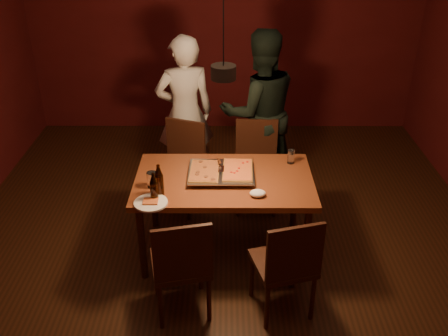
{
  "coord_description": "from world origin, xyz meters",
  "views": [
    {
      "loc": [
        0.01,
        -3.4,
        2.85
      ],
      "look_at": [
        0.0,
        0.24,
        0.85
      ],
      "focal_mm": 40.0,
      "sensor_mm": 36.0,
      "label": 1
    }
  ],
  "objects_px": {
    "pendant_lamp": "(223,71)",
    "chair_near_right": "(288,259)",
    "chair_far_left": "(182,157)",
    "beer_bottle_b": "(159,180)",
    "pizza_tray": "(221,174)",
    "plate_slice": "(151,203)",
    "diner_dark": "(259,112)",
    "chair_far_right": "(256,156)",
    "chair_near_left": "(181,259)",
    "beer_bottle_a": "(154,187)",
    "dining_table": "(224,186)",
    "diner_white": "(185,113)"
  },
  "relations": [
    {
      "from": "pendant_lamp",
      "to": "chair_near_right",
      "type": "bearing_deg",
      "value": -50.3
    },
    {
      "from": "chair_far_left",
      "to": "chair_near_right",
      "type": "distance_m",
      "value": 1.83
    },
    {
      "from": "chair_far_left",
      "to": "beer_bottle_b",
      "type": "relative_size",
      "value": 2.04
    },
    {
      "from": "pizza_tray",
      "to": "plate_slice",
      "type": "bearing_deg",
      "value": -139.28
    },
    {
      "from": "plate_slice",
      "to": "diner_dark",
      "type": "height_order",
      "value": "diner_dark"
    },
    {
      "from": "chair_far_right",
      "to": "diner_dark",
      "type": "bearing_deg",
      "value": -95.46
    },
    {
      "from": "chair_far_right",
      "to": "pendant_lamp",
      "type": "distance_m",
      "value": 1.64
    },
    {
      "from": "beer_bottle_b",
      "to": "chair_near_left",
      "type": "bearing_deg",
      "value": -69.52
    },
    {
      "from": "chair_far_left",
      "to": "chair_near_left",
      "type": "height_order",
      "value": "same"
    },
    {
      "from": "beer_bottle_a",
      "to": "diner_dark",
      "type": "xyz_separation_m",
      "value": [
        0.91,
        1.52,
        -0.0
      ]
    },
    {
      "from": "dining_table",
      "to": "diner_dark",
      "type": "bearing_deg",
      "value": 72.9
    },
    {
      "from": "dining_table",
      "to": "diner_dark",
      "type": "xyz_separation_m",
      "value": [
        0.37,
        1.19,
        0.19
      ]
    },
    {
      "from": "dining_table",
      "to": "beer_bottle_b",
      "type": "distance_m",
      "value": 0.61
    },
    {
      "from": "chair_near_right",
      "to": "plate_slice",
      "type": "distance_m",
      "value": 1.13
    },
    {
      "from": "plate_slice",
      "to": "beer_bottle_b",
      "type": "bearing_deg",
      "value": 67.76
    },
    {
      "from": "pizza_tray",
      "to": "diner_white",
      "type": "xyz_separation_m",
      "value": [
        -0.39,
        1.19,
        0.06
      ]
    },
    {
      "from": "diner_dark",
      "to": "chair_near_right",
      "type": "bearing_deg",
      "value": 79.67
    },
    {
      "from": "plate_slice",
      "to": "pendant_lamp",
      "type": "bearing_deg",
      "value": 15.61
    },
    {
      "from": "chair_near_right",
      "to": "pizza_tray",
      "type": "bearing_deg",
      "value": 104.78
    },
    {
      "from": "pizza_tray",
      "to": "diner_white",
      "type": "distance_m",
      "value": 1.26
    },
    {
      "from": "dining_table",
      "to": "chair_near_right",
      "type": "distance_m",
      "value": 0.94
    },
    {
      "from": "diner_dark",
      "to": "beer_bottle_a",
      "type": "bearing_deg",
      "value": 45.94
    },
    {
      "from": "pizza_tray",
      "to": "beer_bottle_b",
      "type": "xyz_separation_m",
      "value": [
        -0.49,
        -0.29,
        0.11
      ]
    },
    {
      "from": "chair_far_right",
      "to": "pendant_lamp",
      "type": "xyz_separation_m",
      "value": [
        -0.33,
        -1.04,
        1.22
      ]
    },
    {
      "from": "chair_far_right",
      "to": "chair_near_right",
      "type": "distance_m",
      "value": 1.61
    },
    {
      "from": "chair_far_left",
      "to": "pendant_lamp",
      "type": "xyz_separation_m",
      "value": [
        0.42,
        -1.03,
        1.22
      ]
    },
    {
      "from": "chair_near_right",
      "to": "beer_bottle_a",
      "type": "xyz_separation_m",
      "value": [
        -1.01,
        0.47,
        0.33
      ]
    },
    {
      "from": "plate_slice",
      "to": "chair_near_right",
      "type": "bearing_deg",
      "value": -21.55
    },
    {
      "from": "chair_far_right",
      "to": "diner_white",
      "type": "height_order",
      "value": "diner_white"
    },
    {
      "from": "chair_far_right",
      "to": "pizza_tray",
      "type": "height_order",
      "value": "chair_far_right"
    },
    {
      "from": "chair_far_left",
      "to": "chair_far_right",
      "type": "relative_size",
      "value": 1.12
    },
    {
      "from": "dining_table",
      "to": "diner_dark",
      "type": "distance_m",
      "value": 1.26
    },
    {
      "from": "beer_bottle_a",
      "to": "chair_near_left",
      "type": "bearing_deg",
      "value": -63.34
    },
    {
      "from": "chair_far_left",
      "to": "dining_table",
      "type": "bearing_deg",
      "value": 139.06
    },
    {
      "from": "dining_table",
      "to": "chair_near_left",
      "type": "bearing_deg",
      "value": -110.8
    },
    {
      "from": "chair_far_right",
      "to": "beer_bottle_a",
      "type": "distance_m",
      "value": 1.47
    },
    {
      "from": "plate_slice",
      "to": "chair_far_right",
      "type": "bearing_deg",
      "value": 53.46
    },
    {
      "from": "pizza_tray",
      "to": "chair_near_left",
      "type": "bearing_deg",
      "value": -106.21
    },
    {
      "from": "beer_bottle_a",
      "to": "diner_dark",
      "type": "bearing_deg",
      "value": 59.16
    },
    {
      "from": "chair_far_left",
      "to": "beer_bottle_b",
      "type": "bearing_deg",
      "value": 106.29
    },
    {
      "from": "beer_bottle_a",
      "to": "pendant_lamp",
      "type": "relative_size",
      "value": 0.21
    },
    {
      "from": "pizza_tray",
      "to": "diner_dark",
      "type": "height_order",
      "value": "diner_dark"
    },
    {
      "from": "chair_far_left",
      "to": "plate_slice",
      "type": "xyz_separation_m",
      "value": [
        -0.14,
        -1.19,
        0.22
      ]
    },
    {
      "from": "dining_table",
      "to": "chair_near_left",
      "type": "xyz_separation_m",
      "value": [
        -0.31,
        -0.8,
        -0.14
      ]
    },
    {
      "from": "pizza_tray",
      "to": "beer_bottle_a",
      "type": "xyz_separation_m",
      "value": [
        -0.52,
        -0.37,
        0.09
      ]
    },
    {
      "from": "plate_slice",
      "to": "pendant_lamp",
      "type": "relative_size",
      "value": 0.24
    },
    {
      "from": "chair_far_left",
      "to": "pizza_tray",
      "type": "distance_m",
      "value": 0.89
    },
    {
      "from": "beer_bottle_a",
      "to": "diner_dark",
      "type": "relative_size",
      "value": 0.14
    },
    {
      "from": "beer_bottle_b",
      "to": "pendant_lamp",
      "type": "bearing_deg",
      "value": 2.33
    },
    {
      "from": "chair_far_left",
      "to": "diner_white",
      "type": "bearing_deg",
      "value": -70.44
    }
  ]
}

